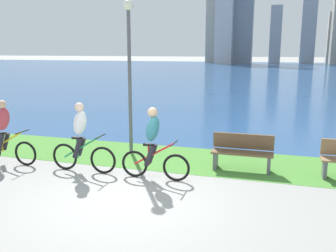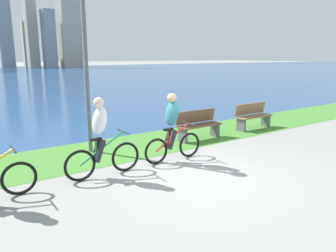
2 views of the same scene
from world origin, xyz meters
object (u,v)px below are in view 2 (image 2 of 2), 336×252
Objects in this scene: cyclist_lead at (172,128)px; cyclist_trailing at (101,138)px; bench_near_path at (198,125)px; lamppost_tall at (85,47)px; bench_far_along_path at (253,116)px.

cyclist_lead is 0.98× the size of cyclist_trailing.
cyclist_trailing reaches higher than cyclist_lead.
cyclist_trailing is 3.97m from bench_near_path.
lamppost_tall reaches higher than cyclist_lead.
bench_near_path is at bearing -11.64° from lamppost_tall.
bench_far_along_path is 0.35× the size of lamppost_tall.
bench_near_path is 2.56m from bench_far_along_path.
cyclist_trailing is at bearing 180.00° from cyclist_lead.
bench_far_along_path is at bearing 11.65° from cyclist_trailing.
cyclist_trailing is 2.76m from lamppost_tall.
lamppost_tall reaches higher than bench_far_along_path.
bench_near_path and bench_far_along_path have the same top height.
bench_far_along_path is (2.56, 0.04, 0.00)m from bench_near_path.
lamppost_tall is (-5.80, 0.63, 2.30)m from bench_far_along_path.
cyclist_trailing is 6.44m from bench_far_along_path.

